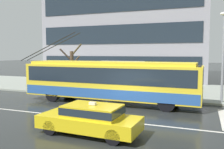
{
  "coord_description": "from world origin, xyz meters",
  "views": [
    {
      "loc": [
        4.21,
        -12.5,
        3.45
      ],
      "look_at": [
        -1.8,
        3.2,
        1.95
      ],
      "focal_mm": 38.89,
      "sensor_mm": 36.0,
      "label": 1
    }
  ],
  "objects": [
    {
      "name": "street_lamp",
      "position": [
        5.34,
        5.2,
        3.73
      ],
      "size": [
        0.6,
        0.32,
        5.99
      ],
      "color": "gray",
      "rests_on": "sidewalk_slab"
    },
    {
      "name": "pedestrian_approaching_curb",
      "position": [
        -4.83,
        7.2,
        1.79
      ],
      "size": [
        1.51,
        1.51,
        2.0
      ],
      "color": "#162B2B",
      "rests_on": "sidewalk_slab"
    },
    {
      "name": "bus_shelter",
      "position": [
        -2.42,
        6.94,
        2.08
      ],
      "size": [
        3.87,
        1.61,
        2.62
      ],
      "color": "gray",
      "rests_on": "sidewalk_slab"
    },
    {
      "name": "pedestrian_at_shelter",
      "position": [
        1.62,
        6.4,
        1.69
      ],
      "size": [
        1.25,
        1.25,
        1.93
      ],
      "color": "#484651",
      "rests_on": "sidewalk_slab"
    },
    {
      "name": "taxi_oncoming_near",
      "position": [
        -0.26,
        -3.41,
        0.7
      ],
      "size": [
        4.45,
        1.92,
        1.39
      ],
      "color": "yellow",
      "rests_on": "ground_plane"
    },
    {
      "name": "lane_centre_line",
      "position": [
        0.0,
        -1.2,
        0.0
      ],
      "size": [
        72.0,
        0.14,
        0.01
      ],
      "primitive_type": "cube",
      "color": "silver",
      "rests_on": "ground_plane"
    },
    {
      "name": "sidewalk_slab",
      "position": [
        0.0,
        9.58,
        0.07
      ],
      "size": [
        80.0,
        10.0,
        0.14
      ],
      "primitive_type": "cube",
      "color": "gray",
      "rests_on": "ground_plane"
    },
    {
      "name": "office_tower_corner_left",
      "position": [
        -5.56,
        19.31,
        9.28
      ],
      "size": [
        20.55,
        10.89,
        18.53
      ],
      "color": "#92909A",
      "rests_on": "ground_plane"
    },
    {
      "name": "trolleybus",
      "position": [
        -1.92,
        2.98,
        1.58
      ],
      "size": [
        13.53,
        2.82,
        4.95
      ],
      "color": "yellow",
      "rests_on": "ground_plane"
    },
    {
      "name": "ground_plane",
      "position": [
        0.0,
        0.0,
        0.0
      ],
      "size": [
        160.0,
        160.0,
        0.0
      ],
      "primitive_type": "plane",
      "color": "#242727"
    },
    {
      "name": "street_tree_bare",
      "position": [
        -7.43,
        7.37,
        2.15
      ],
      "size": [
        1.99,
        0.95,
        4.18
      ],
      "color": "brown",
      "rests_on": "sidewalk_slab"
    },
    {
      "name": "crosswalk_stripe_edge_near",
      "position": [
        5.26,
        1.29,
        0.0
      ],
      "size": [
        0.44,
        4.4,
        0.01
      ],
      "primitive_type": "cube",
      "color": "beige",
      "rests_on": "ground_plane"
    }
  ]
}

